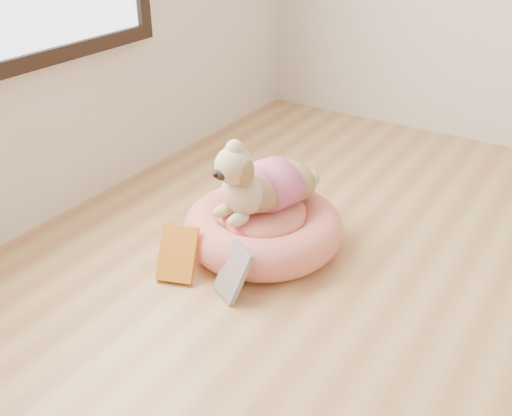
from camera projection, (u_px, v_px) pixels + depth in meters
The scene contains 4 objects.
pet_bed at pixel (263, 228), 2.22m from camera, with size 0.62×0.62×0.16m.
dog at pixel (261, 171), 2.11m from camera, with size 0.30×0.44×0.32m, color brown, non-canonical shape.
book_yellow at pixel (178, 254), 2.04m from camera, with size 0.13×0.03×0.20m, color yellow.
book_white at pixel (233, 272), 1.94m from camera, with size 0.12×0.02×0.19m, color white.
Camera 1 is at (-0.13, -0.90, 1.24)m, focal length 40.00 mm.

